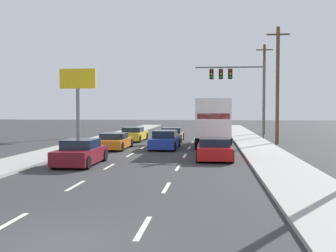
{
  "coord_description": "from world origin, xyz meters",
  "views": [
    {
      "loc": [
        3.32,
        -8.05,
        2.85
      ],
      "look_at": [
        0.53,
        17.82,
        1.75
      ],
      "focal_mm": 43.36,
      "sensor_mm": 36.0,
      "label": 1
    }
  ],
  "objects_px": {
    "car_tan": "(172,135)",
    "car_orange": "(114,142)",
    "car_blue": "(165,140)",
    "car_red": "(214,149)",
    "utility_pole_far": "(264,88)",
    "car_maroon": "(81,153)",
    "box_truck": "(213,120)",
    "roadside_billboard": "(78,89)",
    "utility_pole_mid": "(278,84)",
    "car_yellow": "(134,135)",
    "traffic_signal_mast": "(233,80)"
  },
  "relations": [
    {
      "from": "car_maroon",
      "to": "utility_pole_mid",
      "type": "bearing_deg",
      "value": 48.18
    },
    {
      "from": "car_tan",
      "to": "car_orange",
      "type": "bearing_deg",
      "value": -114.0
    },
    {
      "from": "car_maroon",
      "to": "traffic_signal_mast",
      "type": "height_order",
      "value": "traffic_signal_mast"
    },
    {
      "from": "box_truck",
      "to": "traffic_signal_mast",
      "type": "bearing_deg",
      "value": 78.41
    },
    {
      "from": "car_orange",
      "to": "roadside_billboard",
      "type": "bearing_deg",
      "value": 120.65
    },
    {
      "from": "car_red",
      "to": "roadside_billboard",
      "type": "distance_m",
      "value": 20.85
    },
    {
      "from": "utility_pole_far",
      "to": "car_tan",
      "type": "bearing_deg",
      "value": -131.39
    },
    {
      "from": "car_yellow",
      "to": "car_tan",
      "type": "xyz_separation_m",
      "value": [
        3.38,
        0.25,
        -0.03
      ]
    },
    {
      "from": "box_truck",
      "to": "utility_pole_far",
      "type": "distance_m",
      "value": 17.1
    },
    {
      "from": "car_orange",
      "to": "utility_pole_far",
      "type": "bearing_deg",
      "value": 55.02
    },
    {
      "from": "car_maroon",
      "to": "roadside_billboard",
      "type": "xyz_separation_m",
      "value": [
        -6.38,
        18.5,
        4.15
      ]
    },
    {
      "from": "utility_pole_mid",
      "to": "car_orange",
      "type": "bearing_deg",
      "value": -157.01
    },
    {
      "from": "car_orange",
      "to": "car_maroon",
      "type": "xyz_separation_m",
      "value": [
        0.23,
        -8.13,
        0.07
      ]
    },
    {
      "from": "car_red",
      "to": "roadside_billboard",
      "type": "xyz_separation_m",
      "value": [
        -13.18,
        15.6,
        4.17
      ]
    },
    {
      "from": "box_truck",
      "to": "roadside_billboard",
      "type": "bearing_deg",
      "value": 148.37
    },
    {
      "from": "car_orange",
      "to": "car_maroon",
      "type": "relative_size",
      "value": 1.04
    },
    {
      "from": "car_yellow",
      "to": "car_orange",
      "type": "distance_m",
      "value": 7.29
    },
    {
      "from": "car_blue",
      "to": "box_truck",
      "type": "relative_size",
      "value": 0.53
    },
    {
      "from": "utility_pole_far",
      "to": "car_yellow",
      "type": "bearing_deg",
      "value": -139.57
    },
    {
      "from": "car_orange",
      "to": "car_yellow",
      "type": "bearing_deg",
      "value": 90.21
    },
    {
      "from": "car_orange",
      "to": "car_blue",
      "type": "relative_size",
      "value": 0.94
    },
    {
      "from": "car_orange",
      "to": "car_maroon",
      "type": "height_order",
      "value": "car_maroon"
    },
    {
      "from": "utility_pole_mid",
      "to": "roadside_billboard",
      "type": "distance_m",
      "value": 18.98
    },
    {
      "from": "car_blue",
      "to": "traffic_signal_mast",
      "type": "height_order",
      "value": "traffic_signal_mast"
    },
    {
      "from": "car_orange",
      "to": "car_red",
      "type": "distance_m",
      "value": 8.76
    },
    {
      "from": "roadside_billboard",
      "to": "utility_pole_mid",
      "type": "bearing_deg",
      "value": -16.03
    },
    {
      "from": "car_maroon",
      "to": "car_tan",
      "type": "xyz_separation_m",
      "value": [
        3.12,
        15.66,
        -0.06
      ]
    },
    {
      "from": "car_orange",
      "to": "car_red",
      "type": "relative_size",
      "value": 1.05
    },
    {
      "from": "car_yellow",
      "to": "car_orange",
      "type": "bearing_deg",
      "value": -89.79
    },
    {
      "from": "car_yellow",
      "to": "utility_pole_far",
      "type": "height_order",
      "value": "utility_pole_far"
    },
    {
      "from": "car_tan",
      "to": "traffic_signal_mast",
      "type": "relative_size",
      "value": 0.58
    },
    {
      "from": "car_red",
      "to": "car_tan",
      "type": "bearing_deg",
      "value": 106.07
    },
    {
      "from": "utility_pole_mid",
      "to": "roadside_billboard",
      "type": "height_order",
      "value": "utility_pole_mid"
    },
    {
      "from": "car_yellow",
      "to": "box_truck",
      "type": "xyz_separation_m",
      "value": [
        7.03,
        -5.01,
        1.46
      ]
    },
    {
      "from": "car_red",
      "to": "utility_pole_mid",
      "type": "distance_m",
      "value": 12.29
    },
    {
      "from": "car_orange",
      "to": "car_blue",
      "type": "xyz_separation_m",
      "value": [
        3.56,
        0.62,
        0.08
      ]
    },
    {
      "from": "box_truck",
      "to": "utility_pole_far",
      "type": "relative_size",
      "value": 0.88
    },
    {
      "from": "box_truck",
      "to": "car_orange",
      "type": "bearing_deg",
      "value": -161.99
    },
    {
      "from": "car_blue",
      "to": "roadside_billboard",
      "type": "height_order",
      "value": "roadside_billboard"
    },
    {
      "from": "box_truck",
      "to": "roadside_billboard",
      "type": "xyz_separation_m",
      "value": [
        -13.15,
        8.1,
        2.71
      ]
    },
    {
      "from": "car_blue",
      "to": "car_red",
      "type": "relative_size",
      "value": 1.13
    },
    {
      "from": "traffic_signal_mast",
      "to": "utility_pole_mid",
      "type": "xyz_separation_m",
      "value": [
        3.22,
        -6.3,
        -0.8
      ]
    },
    {
      "from": "car_yellow",
      "to": "roadside_billboard",
      "type": "bearing_deg",
      "value": 153.25
    },
    {
      "from": "box_truck",
      "to": "utility_pole_mid",
      "type": "height_order",
      "value": "utility_pole_mid"
    },
    {
      "from": "car_tan",
      "to": "car_blue",
      "type": "relative_size",
      "value": 0.92
    },
    {
      "from": "car_tan",
      "to": "roadside_billboard",
      "type": "bearing_deg",
      "value": 163.37
    },
    {
      "from": "car_maroon",
      "to": "box_truck",
      "type": "distance_m",
      "value": 12.49
    },
    {
      "from": "car_maroon",
      "to": "utility_pole_far",
      "type": "relative_size",
      "value": 0.42
    },
    {
      "from": "car_maroon",
      "to": "car_blue",
      "type": "xyz_separation_m",
      "value": [
        3.32,
        8.75,
        0.01
      ]
    },
    {
      "from": "traffic_signal_mast",
      "to": "utility_pole_mid",
      "type": "relative_size",
      "value": 0.79
    }
  ]
}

